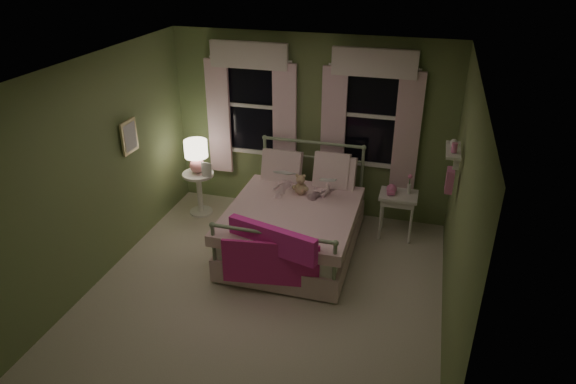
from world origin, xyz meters
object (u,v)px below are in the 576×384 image
(child_right, at_px, (324,177))
(teddy_bear, at_px, (301,186))
(child_left, at_px, (283,169))
(nightstand_right, at_px, (398,201))
(nightstand_left, at_px, (199,187))
(table_lamp, at_px, (196,154))
(bed, at_px, (295,224))

(child_right, height_order, teddy_bear, child_right)
(child_left, height_order, nightstand_right, child_left)
(nightstand_left, bearing_deg, teddy_bear, -10.30)
(table_lamp, relative_size, nightstand_right, 0.77)
(bed, xyz_separation_m, nightstand_right, (1.24, 0.68, 0.17))
(bed, xyz_separation_m, child_right, (0.27, 0.43, 0.51))
(nightstand_right, bearing_deg, teddy_bear, -162.18)
(bed, relative_size, child_left, 2.76)
(bed, relative_size, table_lamp, 4.14)
(child_right, bearing_deg, child_left, 26.67)
(child_right, height_order, nightstand_left, child_right)
(bed, relative_size, nightstand_left, 3.13)
(child_left, bearing_deg, teddy_bear, 149.40)
(nightstand_left, bearing_deg, bed, -19.33)
(teddy_bear, distance_m, nightstand_left, 1.68)
(bed, xyz_separation_m, child_left, (-0.29, 0.43, 0.56))
(child_right, bearing_deg, table_lamp, 22.60)
(bed, xyz_separation_m, teddy_bear, (-0.01, 0.27, 0.42))
(nightstand_left, bearing_deg, child_right, -4.07)
(child_left, distance_m, table_lamp, 1.34)
(teddy_bear, xyz_separation_m, table_lamp, (-1.61, 0.29, 0.16))
(bed, bearing_deg, child_left, 123.42)
(child_left, bearing_deg, table_lamp, -6.88)
(nightstand_left, xyz_separation_m, table_lamp, (0.00, 0.00, 0.54))
(teddy_bear, bearing_deg, bed, -88.85)
(table_lamp, bearing_deg, bed, -19.33)
(child_left, xyz_separation_m, child_right, (0.56, 0.00, -0.05))
(child_left, relative_size, nightstand_left, 1.14)
(nightstand_left, distance_m, nightstand_right, 2.87)
(child_left, bearing_deg, child_right, 178.89)
(child_left, distance_m, nightstand_right, 1.60)
(teddy_bear, distance_m, table_lamp, 1.65)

